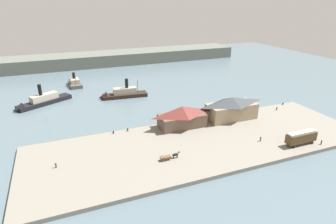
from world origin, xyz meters
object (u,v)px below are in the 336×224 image
Objects in this scene: ferry_departing_north at (74,82)px; ferry_moored_west at (120,94)px; pedestrian_near_west_shed at (321,142)px; ferry_approaching_east at (39,102)px; mooring_post_east at (254,109)px; mooring_post_west at (128,130)px; ferry_shed_customs_shed at (232,108)px; pedestrian_near_cart at (277,108)px; horse_cart at (169,156)px; pedestrian_near_east_shed at (261,139)px; pedestrian_walking_east at (56,165)px; ferry_shed_east_terminal at (182,116)px; street_tram at (301,137)px; mooring_post_center_east at (283,104)px; mooring_post_center_west at (113,132)px.

ferry_moored_west is at bearing -58.59° from ferry_departing_north.
pedestrian_near_west_shed is at bearing -57.01° from ferry_departing_north.
mooring_post_east is at bearing -26.85° from ferry_approaching_east.
ferry_shed_customs_shed is at bearing -5.73° from mooring_post_west.
mooring_post_east is (-8.48, 3.81, -0.26)m from pedestrian_near_cart.
pedestrian_near_east_shed is (31.41, -0.69, -0.15)m from horse_cart.
ferry_departing_north is (11.91, 84.44, -0.53)m from pedestrian_walking_east.
pedestrian_near_east_shed is 0.11× the size of ferry_departing_north.
ferry_moored_west is at bearing 106.36° from ferry_shed_east_terminal.
mooring_post_east is 92.21m from ferry_approaching_east.
ferry_shed_east_terminal reaches higher than mooring_post_west.
ferry_moored_west is (6.35, 39.55, -0.08)m from mooring_post_west.
street_tram is 80.75m from ferry_moored_west.
ferry_moored_west is 34.90m from ferry_departing_north.
pedestrian_near_cart is 0.10× the size of ferry_departing_north.
mooring_post_east is (5.30, 29.83, -2.07)m from street_tram.
mooring_post_center_east is 106.03m from ferry_approaching_east.
mooring_post_center_west is at bearing 116.87° from horse_cart.
ferry_shed_customs_shed is 11.25× the size of pedestrian_near_east_shed.
ferry_shed_east_terminal is at bearing -10.57° from mooring_post_west.
pedestrian_near_cart is at bearing -37.88° from ferry_moored_west.
mooring_post_center_west is 58.31m from mooring_post_east.
ferry_departing_north is (-18.19, 29.79, -0.14)m from ferry_moored_west.
pedestrian_near_east_shed is at bearing -28.43° from mooring_post_center_west.
ferry_approaching_east is (-82.27, 41.65, -0.00)m from mooring_post_east.
horse_cart is at bearing -123.59° from ferry_shed_east_terminal.
pedestrian_near_east_shed is (-23.99, -19.66, 0.06)m from pedestrian_near_cart.
mooring_post_center_west is 73.60m from mooring_post_center_east.
pedestrian_near_cart is 0.92× the size of pedestrian_near_east_shed.
ferry_approaching_east is (-47.96, 45.44, -3.43)m from ferry_shed_east_terminal.
mooring_post_center_east is at bearing 55.51° from street_tram.
mooring_post_east is at bearing 0.26° from mooring_post_west.
pedestrian_near_west_shed is 1.71× the size of mooring_post_center_west.
horse_cart is at bearing -61.25° from ferry_approaching_east.
mooring_post_west is (-48.01, 29.59, -2.07)m from street_tram.
ferry_shed_east_terminal is 42.90m from pedestrian_near_cart.
pedestrian_near_west_shed is 62.93m from mooring_post_west.
ferry_departing_north is at bearing 58.05° from ferry_approaching_east.
ferry_approaching_east reaches higher than horse_cart.
ferry_shed_customs_shed is 0.75× the size of ferry_approaching_east.
mooring_post_center_west is (-53.01, 29.52, -2.07)m from street_tram.
mooring_post_east is at bearing 0.31° from mooring_post_center_west.
mooring_post_east is 94.97m from ferry_departing_north.
pedestrian_near_cart is at bearing 62.11° from street_tram.
ferry_shed_customs_shed is 1.21× the size of ferry_departing_north.
pedestrian_near_west_shed is 79.67m from pedestrian_walking_east.
horse_cart is (-41.62, 7.05, -1.59)m from street_tram.
pedestrian_near_east_shed is at bearing -31.58° from mooring_post_west.
street_tram is 1.75× the size of horse_cart.
horse_cart reaches higher than pedestrian_near_cart.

